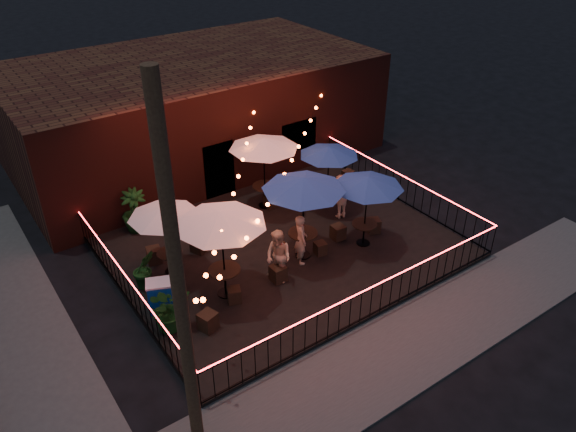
# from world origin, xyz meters

# --- Properties ---
(ground) EXTENTS (110.00, 110.00, 0.00)m
(ground) POSITION_xyz_m (0.00, 0.00, 0.00)
(ground) COLOR black
(ground) RESTS_ON ground
(patio) EXTENTS (10.00, 8.00, 0.15)m
(patio) POSITION_xyz_m (0.00, 2.00, 0.07)
(patio) COLOR black
(patio) RESTS_ON ground
(sidewalk) EXTENTS (18.00, 2.50, 0.05)m
(sidewalk) POSITION_xyz_m (0.00, -3.25, 0.03)
(sidewalk) COLOR #45423F
(sidewalk) RESTS_ON ground
(brick_building) EXTENTS (14.00, 8.00, 4.00)m
(brick_building) POSITION_xyz_m (1.00, 9.99, 2.00)
(brick_building) COLOR #39160F
(brick_building) RESTS_ON ground
(utility_pole) EXTENTS (0.26, 0.26, 8.00)m
(utility_pole) POSITION_xyz_m (-5.40, -2.60, 4.00)
(utility_pole) COLOR #362116
(utility_pole) RESTS_ON ground
(fence_front) EXTENTS (10.00, 0.04, 1.04)m
(fence_front) POSITION_xyz_m (0.00, -2.00, 0.66)
(fence_front) COLOR black
(fence_front) RESTS_ON patio
(fence_left) EXTENTS (0.04, 8.00, 1.04)m
(fence_left) POSITION_xyz_m (-5.00, 2.00, 0.66)
(fence_left) COLOR black
(fence_left) RESTS_ON patio
(fence_right) EXTENTS (0.04, 8.00, 1.04)m
(fence_right) POSITION_xyz_m (5.00, 2.00, 0.66)
(fence_right) COLOR black
(fence_right) RESTS_ON patio
(festoon_lights) EXTENTS (10.02, 8.72, 1.32)m
(festoon_lights) POSITION_xyz_m (-1.01, 1.70, 2.52)
(festoon_lights) COLOR #FF4C16
(festoon_lights) RESTS_ON ground
(cafe_table_0) EXTENTS (2.61, 2.61, 2.70)m
(cafe_table_0) POSITION_xyz_m (-2.63, 1.05, 2.61)
(cafe_table_0) COLOR black
(cafe_table_0) RESTS_ON patio
(cafe_table_1) EXTENTS (2.54, 2.54, 2.24)m
(cafe_table_1) POSITION_xyz_m (-3.44, 2.83, 2.19)
(cafe_table_1) COLOR black
(cafe_table_1) RESTS_ON patio
(cafe_table_2) EXTENTS (2.62, 2.62, 2.71)m
(cafe_table_2) POSITION_xyz_m (0.20, 1.27, 2.62)
(cafe_table_2) COLOR black
(cafe_table_2) RESTS_ON patio
(cafe_table_3) EXTENTS (3.08, 3.08, 2.60)m
(cafe_table_3) POSITION_xyz_m (0.90, 4.45, 2.53)
(cafe_table_3) COLOR black
(cafe_table_3) RESTS_ON patio
(cafe_table_4) EXTENTS (2.27, 2.27, 2.38)m
(cafe_table_4) POSITION_xyz_m (2.17, 0.70, 2.33)
(cafe_table_4) COLOR black
(cafe_table_4) RESTS_ON patio
(cafe_table_5) EXTENTS (2.47, 2.47, 2.24)m
(cafe_table_5) POSITION_xyz_m (2.74, 3.27, 2.20)
(cafe_table_5) COLOR black
(cafe_table_5) RESTS_ON patio
(bistro_chair_0) EXTENTS (0.52, 0.52, 0.50)m
(bistro_chair_0) POSITION_xyz_m (-3.70, 0.08, 0.40)
(bistro_chair_0) COLOR black
(bistro_chair_0) RESTS_ON patio
(bistro_chair_1) EXTENTS (0.47, 0.47, 0.42)m
(bistro_chair_1) POSITION_xyz_m (-2.60, 0.63, 0.36)
(bistro_chair_1) COLOR black
(bistro_chair_1) RESTS_ON patio
(bistro_chair_2) EXTENTS (0.49, 0.49, 0.48)m
(bistro_chair_2) POSITION_xyz_m (-3.65, 3.59, 0.39)
(bistro_chair_2) COLOR black
(bistro_chair_2) RESTS_ON patio
(bistro_chair_3) EXTENTS (0.57, 0.57, 0.51)m
(bistro_chair_3) POSITION_xyz_m (-2.27, 3.31, 0.40)
(bistro_chair_3) COLOR black
(bistro_chair_3) RESTS_ON patio
(bistro_chair_4) EXTENTS (0.41, 0.41, 0.48)m
(bistro_chair_4) POSITION_xyz_m (-1.10, 0.70, 0.39)
(bistro_chair_4) COLOR black
(bistro_chair_4) RESTS_ON patio
(bistro_chair_5) EXTENTS (0.39, 0.39, 0.40)m
(bistro_chair_5) POSITION_xyz_m (0.71, 1.04, 0.35)
(bistro_chair_5) COLOR black
(bistro_chair_5) RESTS_ON patio
(bistro_chair_6) EXTENTS (0.40, 0.40, 0.46)m
(bistro_chair_6) POSITION_xyz_m (-0.23, 3.66, 0.38)
(bistro_chair_6) COLOR black
(bistro_chair_6) RESTS_ON patio
(bistro_chair_7) EXTENTS (0.43, 0.43, 0.49)m
(bistro_chair_7) POSITION_xyz_m (1.03, 4.28, 0.40)
(bistro_chair_7) COLOR black
(bistro_chair_7) RESTS_ON patio
(bistro_chair_8) EXTENTS (0.42, 0.42, 0.47)m
(bistro_chair_8) POSITION_xyz_m (1.69, 1.38, 0.38)
(bistro_chair_8) COLOR black
(bistro_chair_8) RESTS_ON patio
(bistro_chair_9) EXTENTS (0.52, 0.52, 0.46)m
(bistro_chair_9) POSITION_xyz_m (2.89, 1.02, 0.38)
(bistro_chair_9) COLOR black
(bistro_chair_9) RESTS_ON patio
(bistro_chair_10) EXTENTS (0.46, 0.46, 0.46)m
(bistro_chair_10) POSITION_xyz_m (3.04, 4.39, 0.38)
(bistro_chair_10) COLOR black
(bistro_chair_10) RESTS_ON patio
(bistro_chair_11) EXTENTS (0.42, 0.42, 0.44)m
(bistro_chair_11) POSITION_xyz_m (4.47, 4.17, 0.37)
(bistro_chair_11) COLOR black
(bistro_chair_11) RESTS_ON patio
(patron_a) EXTENTS (0.57, 0.69, 1.61)m
(patron_a) POSITION_xyz_m (-0.03, 1.07, 0.96)
(patron_a) COLOR tan
(patron_a) RESTS_ON patio
(patron_b) EXTENTS (0.81, 0.94, 1.66)m
(patron_b) POSITION_xyz_m (-1.08, 0.70, 0.98)
(patron_b) COLOR #D1A191
(patron_b) RESTS_ON patio
(patron_c) EXTENTS (1.09, 0.72, 1.58)m
(patron_c) POSITION_xyz_m (2.61, 2.37, 0.94)
(patron_c) COLOR tan
(patron_c) RESTS_ON patio
(potted_shrub_a) EXTENTS (1.15, 1.01, 1.24)m
(potted_shrub_a) POSITION_xyz_m (-4.47, 0.68, 0.77)
(potted_shrub_a) COLOR #183610
(potted_shrub_a) RESTS_ON patio
(potted_shrub_b) EXTENTS (0.68, 0.56, 1.20)m
(potted_shrub_b) POSITION_xyz_m (-4.31, 2.64, 0.75)
(potted_shrub_b) COLOR #1A3411
(potted_shrub_b) RESTS_ON patio
(potted_shrub_c) EXTENTS (0.94, 0.94, 1.45)m
(potted_shrub_c) POSITION_xyz_m (-3.40, 5.57, 0.88)
(potted_shrub_c) COLOR #113D11
(potted_shrub_c) RESTS_ON patio
(cooler) EXTENTS (0.84, 0.73, 0.92)m
(cooler) POSITION_xyz_m (-4.35, 1.46, 0.62)
(cooler) COLOR #0A3DA9
(cooler) RESTS_ON patio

